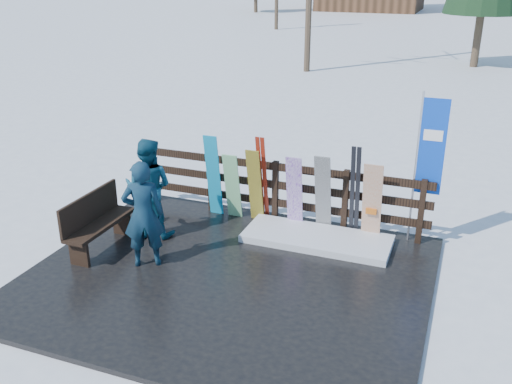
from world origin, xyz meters
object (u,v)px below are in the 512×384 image
at_px(snowboard_3, 294,193).
at_px(rental_flag, 428,152).
at_px(snowboard_5, 372,203).
at_px(person_front, 143,214).
at_px(bench, 96,220).
at_px(snowboard_1, 232,186).
at_px(person_back, 149,188).
at_px(snowboard_0, 213,176).
at_px(snowboard_2, 255,186).
at_px(snowboard_4, 323,194).

distance_m(snowboard_3, rental_flag, 2.36).
height_order(snowboard_5, person_front, person_front).
height_order(bench, person_front, person_front).
distance_m(snowboard_1, snowboard_5, 2.56).
relative_size(rental_flag, person_back, 1.48).
relative_size(snowboard_5, person_front, 0.82).
distance_m(snowboard_5, person_front, 3.79).
xyz_separation_m(snowboard_0, person_front, (-0.21, -2.10, 0.07)).
distance_m(snowboard_1, snowboard_2, 0.45).
bearing_deg(person_front, snowboard_5, -175.93).
height_order(snowboard_1, snowboard_4, snowboard_4).
xyz_separation_m(snowboard_1, person_front, (-0.59, -2.10, 0.22)).
xyz_separation_m(snowboard_0, snowboard_2, (0.83, -0.00, -0.08)).
height_order(snowboard_0, snowboard_3, snowboard_0).
bearing_deg(snowboard_5, snowboard_3, 180.00).
bearing_deg(snowboard_1, rental_flag, 4.60).
bearing_deg(snowboard_1, snowboard_3, -0.00).
bearing_deg(snowboard_0, snowboard_1, 0.00).
bearing_deg(snowboard_3, person_front, -130.26).
height_order(snowboard_0, snowboard_4, snowboard_0).
xyz_separation_m(rental_flag, person_back, (-4.43, -1.40, -0.73)).
xyz_separation_m(snowboard_0, snowboard_4, (2.09, 0.00, -0.06)).
bearing_deg(snowboard_4, snowboard_1, 180.00).
bearing_deg(snowboard_1, bench, -130.13).
bearing_deg(snowboard_0, snowboard_5, -0.00).
xyz_separation_m(snowboard_0, person_back, (-0.70, -1.13, 0.08)).
relative_size(snowboard_4, person_back, 0.86).
bearing_deg(person_back, person_front, 107.88).
bearing_deg(snowboard_0, snowboard_3, 0.00).
relative_size(snowboard_1, snowboard_2, 0.90).
relative_size(snowboard_2, snowboard_4, 0.96).
relative_size(snowboard_3, snowboard_5, 0.97).
distance_m(snowboard_4, rental_flag, 1.88).
bearing_deg(rental_flag, person_back, -162.47).
height_order(snowboard_4, person_back, person_back).
bearing_deg(snowboard_2, snowboard_1, 180.00).
relative_size(person_front, person_back, 0.99).
bearing_deg(bench, snowboard_4, 30.02).
distance_m(snowboard_1, rental_flag, 3.50).
relative_size(snowboard_2, rental_flag, 0.56).
height_order(snowboard_3, person_back, person_back).
bearing_deg(snowboard_5, bench, -155.29).
xyz_separation_m(snowboard_3, person_front, (-1.78, -2.10, 0.18)).
height_order(bench, snowboard_0, snowboard_0).
xyz_separation_m(snowboard_4, snowboard_5, (0.85, -0.00, -0.03)).
xyz_separation_m(bench, person_back, (0.55, 0.80, 0.36)).
height_order(snowboard_1, snowboard_5, snowboard_5).
relative_size(snowboard_2, person_front, 0.84).
height_order(snowboard_3, snowboard_5, snowboard_5).
bearing_deg(rental_flag, snowboard_0, -175.86).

